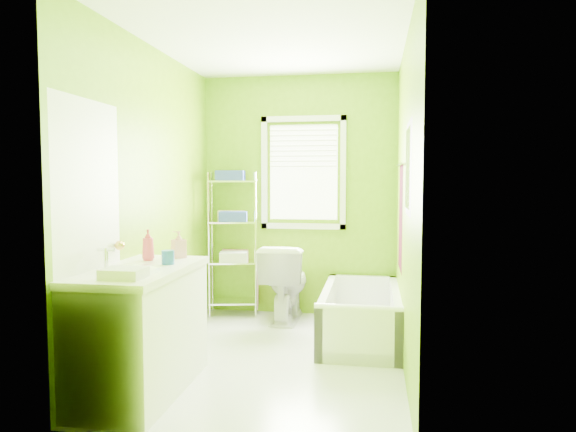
% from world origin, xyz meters
% --- Properties ---
extents(ground, '(2.90, 2.90, 0.00)m').
position_xyz_m(ground, '(0.00, 0.00, 0.00)').
color(ground, silver).
rests_on(ground, ground).
extents(room_envelope, '(2.14, 2.94, 2.62)m').
position_xyz_m(room_envelope, '(0.00, 0.00, 1.55)').
color(room_envelope, '#639307').
rests_on(room_envelope, ground).
extents(window, '(0.92, 0.05, 1.22)m').
position_xyz_m(window, '(0.05, 1.42, 1.61)').
color(window, white).
rests_on(window, ground).
extents(door, '(0.09, 0.80, 2.00)m').
position_xyz_m(door, '(-1.04, -1.00, 1.00)').
color(door, white).
rests_on(door, ground).
extents(right_wall_decor, '(0.04, 1.48, 1.17)m').
position_xyz_m(right_wall_decor, '(1.04, -0.02, 1.32)').
color(right_wall_decor, '#420715').
rests_on(right_wall_decor, ground).
extents(bathtub, '(0.70, 1.51, 0.49)m').
position_xyz_m(bathtub, '(0.70, 0.63, 0.15)').
color(bathtub, white).
rests_on(bathtub, ground).
extents(toilet, '(0.46, 0.80, 0.81)m').
position_xyz_m(toilet, '(-0.10, 1.15, 0.40)').
color(toilet, white).
rests_on(toilet, ground).
extents(vanity, '(0.60, 1.16, 1.11)m').
position_xyz_m(vanity, '(-0.77, -0.84, 0.46)').
color(vanity, white).
rests_on(vanity, ground).
extents(wire_shelf_unit, '(0.58, 0.48, 1.57)m').
position_xyz_m(wire_shelf_unit, '(-0.69, 1.28, 0.96)').
color(wire_shelf_unit, silver).
rests_on(wire_shelf_unit, ground).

